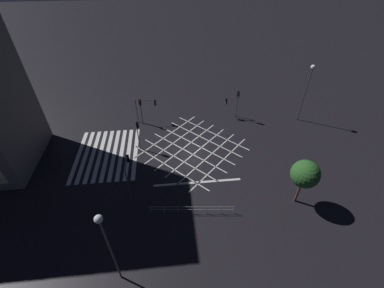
{
  "coord_description": "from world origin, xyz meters",
  "views": [
    {
      "loc": [
        25.57,
        -2.65,
        21.94
      ],
      "look_at": [
        0.0,
        0.0,
        0.72
      ],
      "focal_mm": 24.0,
      "sensor_mm": 36.0,
      "label": 1
    }
  ],
  "objects_px": {
    "traffic_light_median_south": "(138,130)",
    "traffic_light_sw_main": "(140,106)",
    "street_tree_near": "(305,174)",
    "traffic_light_sw_cross": "(147,105)",
    "traffic_light_se_main": "(128,169)",
    "traffic_light_nw_cross": "(230,103)",
    "traffic_light_nw_main": "(238,99)",
    "street_lamp_east": "(105,236)",
    "street_lamp_west": "(309,79)"
  },
  "relations": [
    {
      "from": "traffic_light_median_south",
      "to": "traffic_light_sw_main",
      "type": "xyz_separation_m",
      "value": [
        -5.86,
        0.0,
        -0.16
      ]
    },
    {
      "from": "street_tree_near",
      "to": "traffic_light_sw_cross",
      "type": "bearing_deg",
      "value": -136.34
    },
    {
      "from": "traffic_light_se_main",
      "to": "traffic_light_nw_cross",
      "type": "height_order",
      "value": "traffic_light_se_main"
    },
    {
      "from": "traffic_light_nw_main",
      "to": "street_tree_near",
      "type": "xyz_separation_m",
      "value": [
        16.05,
        2.6,
        0.78
      ]
    },
    {
      "from": "traffic_light_median_south",
      "to": "traffic_light_sw_cross",
      "type": "relative_size",
      "value": 1.14
    },
    {
      "from": "traffic_light_sw_cross",
      "to": "street_lamp_east",
      "type": "xyz_separation_m",
      "value": [
        22.54,
        -1.7,
        3.44
      ]
    },
    {
      "from": "traffic_light_median_south",
      "to": "street_lamp_east",
      "type": "xyz_separation_m",
      "value": [
        16.28,
        -0.79,
        3.16
      ]
    },
    {
      "from": "street_lamp_west",
      "to": "street_tree_near",
      "type": "xyz_separation_m",
      "value": [
        14.74,
        -6.62,
        -2.58
      ]
    },
    {
      "from": "traffic_light_sw_main",
      "to": "traffic_light_sw_cross",
      "type": "bearing_deg",
      "value": 113.7
    },
    {
      "from": "traffic_light_sw_cross",
      "to": "traffic_light_nw_cross",
      "type": "height_order",
      "value": "traffic_light_sw_cross"
    },
    {
      "from": "traffic_light_nw_cross",
      "to": "traffic_light_sw_cross",
      "type": "bearing_deg",
      "value": 0.57
    },
    {
      "from": "traffic_light_median_south",
      "to": "street_lamp_west",
      "type": "xyz_separation_m",
      "value": [
        -4.51,
        23.25,
        3.52
      ]
    },
    {
      "from": "traffic_light_nw_cross",
      "to": "street_tree_near",
      "type": "relative_size",
      "value": 0.61
    },
    {
      "from": "traffic_light_se_main",
      "to": "street_lamp_east",
      "type": "xyz_separation_m",
      "value": [
        9.39,
        -0.18,
        3.06
      ]
    },
    {
      "from": "traffic_light_se_main",
      "to": "street_tree_near",
      "type": "xyz_separation_m",
      "value": [
        3.33,
        17.24,
        0.84
      ]
    },
    {
      "from": "traffic_light_nw_main",
      "to": "street_lamp_east",
      "type": "xyz_separation_m",
      "value": [
        22.11,
        -14.83,
        3.0
      ]
    },
    {
      "from": "traffic_light_se_main",
      "to": "street_lamp_east",
      "type": "relative_size",
      "value": 0.51
    },
    {
      "from": "traffic_light_sw_cross",
      "to": "street_tree_near",
      "type": "distance_m",
      "value": 22.81
    },
    {
      "from": "traffic_light_nw_main",
      "to": "traffic_light_sw_main",
      "type": "bearing_deg",
      "value": -90.14
    },
    {
      "from": "street_lamp_east",
      "to": "street_lamp_west",
      "type": "relative_size",
      "value": 0.99
    },
    {
      "from": "traffic_light_nw_main",
      "to": "traffic_light_sw_main",
      "type": "relative_size",
      "value": 1.12
    },
    {
      "from": "traffic_light_se_main",
      "to": "street_tree_near",
      "type": "relative_size",
      "value": 0.8
    },
    {
      "from": "traffic_light_nw_cross",
      "to": "street_lamp_west",
      "type": "relative_size",
      "value": 0.39
    },
    {
      "from": "traffic_light_median_south",
      "to": "street_lamp_west",
      "type": "height_order",
      "value": "street_lamp_west"
    },
    {
      "from": "traffic_light_sw_main",
      "to": "street_lamp_west",
      "type": "distance_m",
      "value": 23.58
    },
    {
      "from": "traffic_light_median_south",
      "to": "traffic_light_nw_cross",
      "type": "relative_size",
      "value": 1.3
    },
    {
      "from": "traffic_light_se_main",
      "to": "traffic_light_sw_cross",
      "type": "xyz_separation_m",
      "value": [
        -13.15,
        1.51,
        -0.38
      ]
    },
    {
      "from": "traffic_light_se_main",
      "to": "traffic_light_median_south",
      "type": "height_order",
      "value": "traffic_light_se_main"
    },
    {
      "from": "traffic_light_nw_cross",
      "to": "street_lamp_west",
      "type": "bearing_deg",
      "value": 169.52
    },
    {
      "from": "traffic_light_sw_main",
      "to": "traffic_light_nw_cross",
      "type": "height_order",
      "value": "traffic_light_sw_main"
    },
    {
      "from": "street_lamp_east",
      "to": "street_tree_near",
      "type": "xyz_separation_m",
      "value": [
        -6.06,
        17.43,
        -2.22
      ]
    },
    {
      "from": "traffic_light_nw_cross",
      "to": "street_lamp_west",
      "type": "height_order",
      "value": "street_lamp_west"
    },
    {
      "from": "traffic_light_median_south",
      "to": "street_lamp_west",
      "type": "relative_size",
      "value": 0.51
    },
    {
      "from": "traffic_light_sw_main",
      "to": "street_lamp_west",
      "type": "relative_size",
      "value": 0.48
    },
    {
      "from": "traffic_light_nw_main",
      "to": "street_lamp_east",
      "type": "distance_m",
      "value": 26.79
    },
    {
      "from": "traffic_light_se_main",
      "to": "street_lamp_west",
      "type": "xyz_separation_m",
      "value": [
        -11.4,
        23.86,
        3.42
      ]
    },
    {
      "from": "street_lamp_west",
      "to": "traffic_light_nw_main",
      "type": "bearing_deg",
      "value": -98.13
    },
    {
      "from": "traffic_light_sw_cross",
      "to": "traffic_light_se_main",
      "type": "bearing_deg",
      "value": -96.57
    },
    {
      "from": "traffic_light_nw_cross",
      "to": "street_tree_near",
      "type": "bearing_deg",
      "value": 101.84
    },
    {
      "from": "traffic_light_se_main",
      "to": "traffic_light_sw_main",
      "type": "bearing_deg",
      "value": -2.76
    },
    {
      "from": "traffic_light_median_south",
      "to": "traffic_light_nw_main",
      "type": "bearing_deg",
      "value": 22.55
    },
    {
      "from": "traffic_light_nw_main",
      "to": "street_lamp_west",
      "type": "relative_size",
      "value": 0.53
    },
    {
      "from": "traffic_light_median_south",
      "to": "traffic_light_nw_cross",
      "type": "bearing_deg",
      "value": 25.88
    },
    {
      "from": "traffic_light_median_south",
      "to": "traffic_light_sw_cross",
      "type": "height_order",
      "value": "traffic_light_median_south"
    },
    {
      "from": "traffic_light_median_south",
      "to": "traffic_light_nw_cross",
      "type": "distance_m",
      "value": 14.63
    },
    {
      "from": "traffic_light_sw_cross",
      "to": "street_lamp_east",
      "type": "height_order",
      "value": "street_lamp_east"
    },
    {
      "from": "traffic_light_se_main",
      "to": "traffic_light_median_south",
      "type": "relative_size",
      "value": 1.0
    },
    {
      "from": "traffic_light_se_main",
      "to": "traffic_light_nw_cross",
      "type": "xyz_separation_m",
      "value": [
        -13.27,
        13.76,
        -0.78
      ]
    },
    {
      "from": "traffic_light_median_south",
      "to": "street_lamp_west",
      "type": "distance_m",
      "value": 23.95
    },
    {
      "from": "traffic_light_median_south",
      "to": "traffic_light_sw_cross",
      "type": "distance_m",
      "value": 6.33
    }
  ]
}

